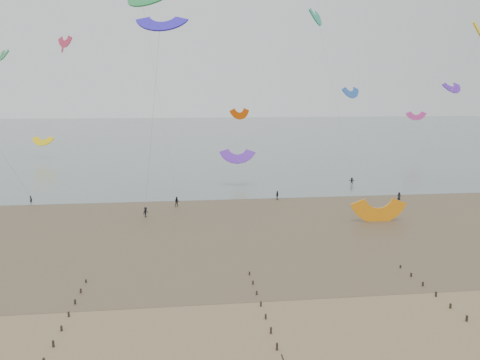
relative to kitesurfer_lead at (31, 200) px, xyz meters
name	(u,v)px	position (x,y,z in m)	size (l,w,h in m)	color
ground	(223,330)	(31.61, -51.33, -0.76)	(500.00, 500.00, 0.00)	brown
sea_and_shore	(179,223)	(27.53, -16.92, -0.75)	(500.00, 665.00, 0.03)	#475654
kitesurfer_lead	(31,200)	(0.00, 0.00, 0.00)	(0.55, 0.36, 1.51)	black
kitesurfers	(291,194)	(49.19, -1.73, 0.08)	(137.94, 23.99, 1.83)	black
grounded_kite	(378,221)	(59.31, -19.55, -0.76)	(7.54, 3.95, 5.74)	orange
kites_airborne	(128,80)	(14.23, 40.49, 22.95)	(241.46, 118.00, 37.39)	yellow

